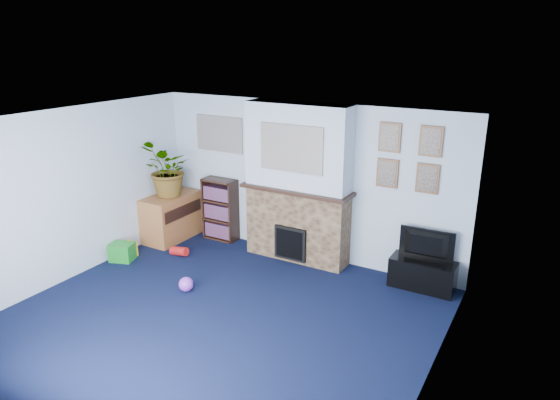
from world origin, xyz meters
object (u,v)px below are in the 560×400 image
Objects in this scene: television at (426,246)px; sideboard at (171,219)px; tv_stand at (423,273)px; bookshelf at (221,211)px.

television is 4.21m from sideboard.
sideboard is at bearing 2.32° from television.
bookshelf is at bearing 178.73° from tv_stand.
tv_stand is 4.21m from sideboard.
bookshelf is at bearing -3.44° from television.
sideboard reaches higher than tv_stand.
bookshelf is at bearing 28.71° from sideboard.
bookshelf reaches higher than tv_stand.
tv_stand is 1.19× the size of television.
sideboard is (-4.19, -0.33, 0.12)m from tv_stand.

